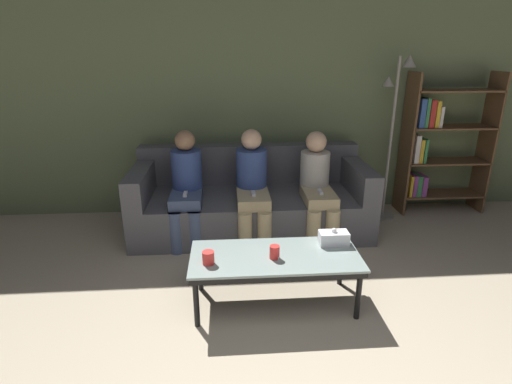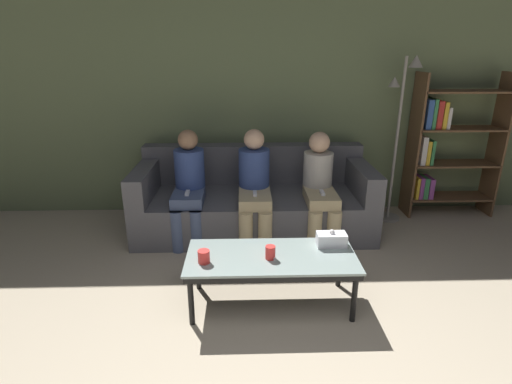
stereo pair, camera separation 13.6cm
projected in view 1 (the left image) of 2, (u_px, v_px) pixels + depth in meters
wall_back at (247, 98)px, 4.39m from camera, size 12.00×0.06×2.60m
couch at (251, 201)px, 4.20m from camera, size 2.38×0.99×0.83m
coffee_table at (275, 260)px, 2.89m from camera, size 1.22×0.55×0.41m
cup_near_left at (208, 258)px, 2.75m from camera, size 0.08×0.08×0.09m
cup_near_right at (275, 252)px, 2.82m from camera, size 0.07×0.07×0.10m
tissue_box at (334, 238)px, 3.02m from camera, size 0.22×0.12×0.13m
game_remote at (275, 254)px, 2.88m from camera, size 0.04×0.15×0.02m
bookshelf at (436, 144)px, 4.49m from camera, size 0.97×0.32×1.58m
standing_lamp at (394, 122)px, 4.23m from camera, size 0.31×0.26×1.75m
seated_person_left_end at (186, 185)px, 3.86m from camera, size 0.31×0.62×1.08m
seated_person_mid_left at (252, 184)px, 3.89m from camera, size 0.31×0.68×1.08m
seated_person_mid_right at (317, 184)px, 3.93m from camera, size 0.31×0.68×1.05m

